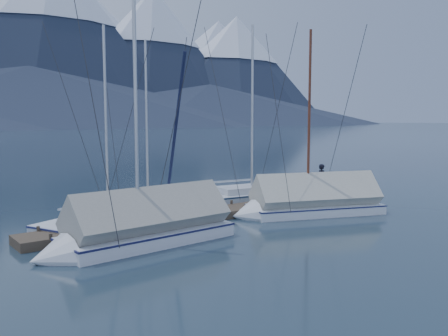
# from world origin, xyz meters

# --- Properties ---
(ground) EXTENTS (1000.00, 1000.00, 0.00)m
(ground) POSITION_xyz_m (0.00, 0.00, 0.00)
(ground) COLOR #152431
(ground) RESTS_ON ground
(dock) EXTENTS (18.00, 1.50, 0.54)m
(dock) POSITION_xyz_m (0.00, 2.00, 0.11)
(dock) COLOR #382D23
(dock) RESTS_ON ground
(mooring_posts) EXTENTS (15.12, 1.52, 0.35)m
(mooring_posts) POSITION_xyz_m (-0.50, 2.00, 0.35)
(mooring_posts) COLOR #382D23
(mooring_posts) RESTS_ON ground
(sailboat_open_left) EXTENTS (7.04, 4.46, 9.05)m
(sailboat_open_left) POSITION_xyz_m (-4.33, 4.07, 0.16)
(sailboat_open_left) COLOR silver
(sailboat_open_left) RESTS_ON ground
(sailboat_open_mid) EXTENTS (6.77, 3.21, 8.65)m
(sailboat_open_mid) POSITION_xyz_m (-2.30, 4.00, 0.15)
(sailboat_open_mid) COLOR silver
(sailboat_open_mid) RESTS_ON ground
(sailboat_open_right) EXTENTS (7.97, 3.53, 10.22)m
(sailboat_open_right) POSITION_xyz_m (4.23, 4.25, 0.18)
(sailboat_open_right) COLOR silver
(sailboat_open_right) RESTS_ON ground
(sailboat_covered_near) EXTENTS (7.46, 4.61, 9.31)m
(sailboat_covered_near) POSITION_xyz_m (3.17, 0.01, 0.46)
(sailboat_covered_near) COLOR white
(sailboat_covered_near) RESTS_ON ground
(sailboat_covered_far) EXTENTS (7.35, 3.09, 10.18)m
(sailboat_covered_far) POSITION_xyz_m (-5.58, -0.13, 0.50)
(sailboat_covered_far) COLOR silver
(sailboat_covered_far) RESTS_ON ground
(person) EXTENTS (0.53, 0.68, 1.66)m
(person) POSITION_xyz_m (6.59, 1.93, 1.17)
(person) COLOR black
(person) RESTS_ON dock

